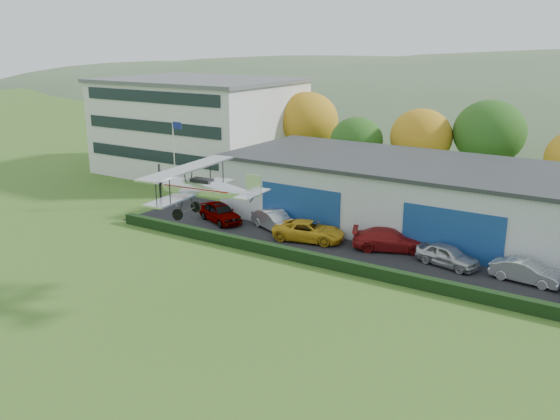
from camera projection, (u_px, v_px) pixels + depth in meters
The scene contains 14 objects.
ground at pixel (178, 388), 26.35m from camera, with size 300.00×300.00×0.00m, color #486B22.
apron at pixel (417, 258), 41.75m from camera, with size 48.00×9.00×0.05m, color black.
hedge at pixel (389, 275), 37.76m from camera, with size 46.00×0.60×0.80m, color black.
hangar at pixel (477, 203), 45.62m from camera, with size 40.60×12.60×5.30m.
office_block at pixel (200, 126), 67.79m from camera, with size 20.60×15.60×10.40m.
flagpole at pixel (175, 155), 53.17m from camera, with size 1.05×0.10×8.00m.
tree_belt at pixel (473, 138), 57.19m from camera, with size 75.70×13.22×10.12m.
car_0 at pixel (220, 212), 49.79m from camera, with size 1.90×4.73×1.61m, color gray.
car_1 at pixel (275, 220), 47.68m from camera, with size 1.64×4.71×1.55m, color silver.
car_2 at pixel (309, 231), 45.19m from camera, with size 2.47×5.35×1.49m, color gold.
car_3 at pixel (390, 240), 43.13m from camera, with size 2.18×5.37×1.56m, color maroon.
car_4 at pixel (447, 255), 40.14m from camera, with size 1.72×4.29×1.46m, color silver.
car_5 at pixel (526, 271), 37.48m from camera, with size 1.48×4.23×1.40m, color silver.
biplane at pixel (203, 187), 33.02m from camera, with size 6.60×7.58×2.82m.
Camera 1 is at (16.32, -17.09, 14.70)m, focal length 38.81 mm.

